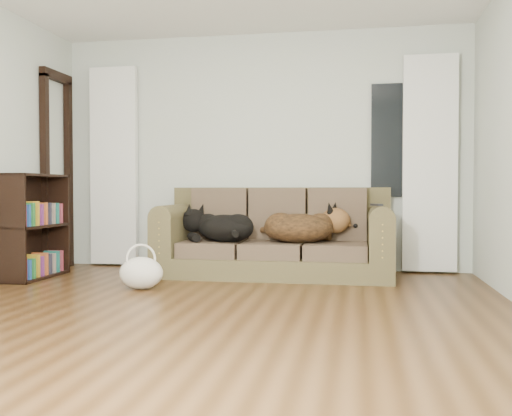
% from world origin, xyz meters
% --- Properties ---
extents(floor, '(5.00, 5.00, 0.00)m').
position_xyz_m(floor, '(0.00, 0.00, 0.00)').
color(floor, '#3B230F').
rests_on(floor, ground).
extents(wall_back, '(4.50, 0.04, 2.60)m').
position_xyz_m(wall_back, '(0.00, 2.50, 1.30)').
color(wall_back, '#AEB9A6').
rests_on(wall_back, ground).
extents(curtain_left, '(0.55, 0.08, 2.25)m').
position_xyz_m(curtain_left, '(-1.70, 2.42, 1.15)').
color(curtain_left, silver).
rests_on(curtain_left, ground).
extents(curtain_right, '(0.55, 0.08, 2.25)m').
position_xyz_m(curtain_right, '(1.80, 2.42, 1.15)').
color(curtain_right, silver).
rests_on(curtain_right, ground).
extents(window_pane, '(0.50, 0.03, 1.20)m').
position_xyz_m(window_pane, '(1.45, 2.47, 1.40)').
color(window_pane, black).
rests_on(window_pane, wall_back).
extents(door_casing, '(0.07, 0.60, 2.10)m').
position_xyz_m(door_casing, '(-2.20, 2.05, 1.05)').
color(door_casing, black).
rests_on(door_casing, ground).
extents(sofa, '(2.35, 1.02, 0.96)m').
position_xyz_m(sofa, '(0.23, 1.98, 0.45)').
color(sofa, '#332A1F').
rests_on(sofa, floor).
extents(dog_black_lab, '(0.82, 0.78, 0.29)m').
position_xyz_m(dog_black_lab, '(-0.30, 1.90, 0.48)').
color(dog_black_lab, black).
rests_on(dog_black_lab, sofa).
extents(dog_shepherd, '(0.74, 0.53, 0.32)m').
position_xyz_m(dog_shepherd, '(0.52, 1.92, 0.49)').
color(dog_shepherd, black).
rests_on(dog_shepherd, sofa).
extents(tv_remote, '(0.13, 0.19, 0.02)m').
position_xyz_m(tv_remote, '(1.24, 1.87, 0.73)').
color(tv_remote, black).
rests_on(tv_remote, sofa).
extents(tote_bag, '(0.45, 0.39, 0.28)m').
position_xyz_m(tote_bag, '(-0.81, 0.98, 0.16)').
color(tote_bag, beige).
rests_on(tote_bag, floor).
extents(bookshelf, '(0.33, 0.83, 1.03)m').
position_xyz_m(bookshelf, '(-2.09, 1.41, 0.50)').
color(bookshelf, black).
rests_on(bookshelf, floor).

